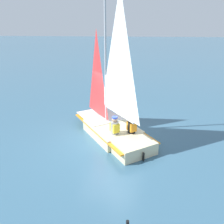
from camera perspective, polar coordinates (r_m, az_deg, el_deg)
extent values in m
plane|color=#38607A|center=(9.35, 0.00, -6.11)|extent=(260.00, 260.00, 0.00)
cube|color=beige|center=(9.25, 0.00, -4.83)|extent=(2.77, 2.86, 0.47)
cube|color=beige|center=(10.60, -4.37, -1.43)|extent=(1.33, 1.34, 0.47)
cube|color=beige|center=(8.01, 5.87, -9.29)|extent=(1.71, 1.66, 0.47)
cube|color=orange|center=(9.18, 0.00, -3.99)|extent=(3.95, 4.28, 0.05)
cube|color=silver|center=(10.09, -3.24, -1.02)|extent=(2.40, 2.45, 0.04)
cylinder|color=#B7B7BC|center=(8.87, -1.72, 13.49)|extent=(0.08, 0.08, 5.28)
cylinder|color=#B7B7BC|center=(8.47, 1.71, -0.50)|extent=(1.39, 1.66, 0.07)
pyramid|color=white|center=(7.93, 1.89, 14.80)|extent=(1.31, 1.56, 4.43)
pyramid|color=red|center=(9.68, -3.89, 10.00)|extent=(0.95, 1.13, 3.72)
cube|color=black|center=(7.67, 8.22, -11.48)|extent=(0.07, 0.08, 0.33)
cube|color=black|center=(8.57, 0.69, -7.06)|extent=(0.36, 0.37, 0.45)
cylinder|color=gray|center=(8.35, 0.70, -4.18)|extent=(0.42, 0.42, 0.50)
cube|color=yellow|center=(8.34, 0.70, -4.02)|extent=(0.42, 0.43, 0.35)
sphere|color=tan|center=(8.21, 0.71, -1.97)|extent=(0.22, 0.22, 0.22)
cylinder|color=blue|center=(8.18, 0.72, -1.44)|extent=(0.29, 0.29, 0.06)
cube|color=black|center=(8.69, 5.04, -6.73)|extent=(0.36, 0.37, 0.45)
cylinder|color=black|center=(8.48, 5.14, -3.88)|extent=(0.42, 0.42, 0.50)
cube|color=orange|center=(8.47, 5.15, -3.73)|extent=(0.42, 0.43, 0.35)
sphere|color=#A87A56|center=(8.34, 5.22, -1.70)|extent=(0.22, 0.22, 0.22)
cylinder|color=white|center=(8.31, 5.24, -1.18)|extent=(0.29, 0.29, 0.06)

